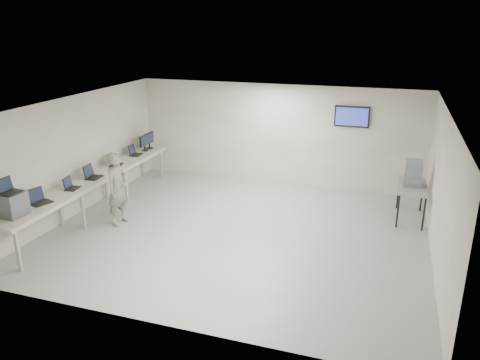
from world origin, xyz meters
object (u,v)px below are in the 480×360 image
(equipment_box, at_px, (13,204))
(side_table, at_px, (412,188))
(soldier, at_px, (118,189))
(workbench, at_px, (94,180))

(equipment_box, bearing_deg, side_table, 35.33)
(soldier, distance_m, side_table, 6.72)
(side_table, bearing_deg, workbench, -164.77)
(equipment_box, xyz_separation_m, soldier, (0.95, 2.06, -0.29))
(workbench, bearing_deg, equipment_box, -91.47)
(equipment_box, distance_m, soldier, 2.28)
(workbench, xyz_separation_m, soldier, (0.88, -0.38, 0.02))
(soldier, height_order, side_table, soldier)
(workbench, bearing_deg, side_table, 15.23)
(workbench, xyz_separation_m, equipment_box, (-0.06, -2.44, 0.31))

